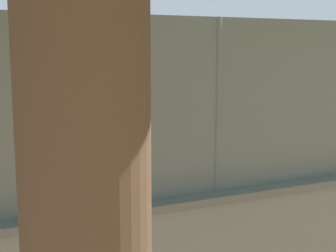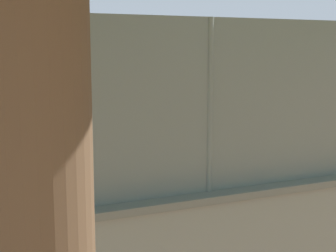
{
  "view_description": "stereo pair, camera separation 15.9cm",
  "coord_description": "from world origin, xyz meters",
  "px_view_note": "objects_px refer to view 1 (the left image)",
  "views": [
    {
      "loc": [
        1.53,
        15.67,
        2.86
      ],
      "look_at": [
        -3.07,
        5.99,
        1.19
      ],
      "focal_mm": 52.4,
      "sensor_mm": 36.0,
      "label": 1
    },
    {
      "loc": [
        1.39,
        15.73,
        2.86
      ],
      "look_at": [
        -3.07,
        5.99,
        1.19
      ],
      "focal_mm": 52.4,
      "sensor_mm": 36.0,
      "label": 2
    }
  ],
  "objects_px": {
    "player_crossing_court": "(23,106)",
    "player_near_wall_returning": "(228,132)",
    "player_baseline_waiting": "(127,113)",
    "sports_ball": "(27,144)"
  },
  "relations": [
    {
      "from": "sports_ball",
      "to": "player_crossing_court",
      "type": "bearing_deg",
      "value": -97.69
    },
    {
      "from": "player_near_wall_returning",
      "to": "player_baseline_waiting",
      "type": "bearing_deg",
      "value": -77.24
    },
    {
      "from": "player_baseline_waiting",
      "to": "player_crossing_court",
      "type": "bearing_deg",
      "value": -44.07
    },
    {
      "from": "player_baseline_waiting",
      "to": "sports_ball",
      "type": "xyz_separation_m",
      "value": [
        3.04,
        -0.29,
        -0.8
      ]
    },
    {
      "from": "player_crossing_court",
      "to": "player_baseline_waiting",
      "type": "relative_size",
      "value": 1.08
    },
    {
      "from": "player_crossing_court",
      "to": "sports_ball",
      "type": "distance_m",
      "value": 2.52
    },
    {
      "from": "player_baseline_waiting",
      "to": "player_near_wall_returning",
      "type": "distance_m",
      "value": 4.44
    },
    {
      "from": "player_crossing_court",
      "to": "player_near_wall_returning",
      "type": "relative_size",
      "value": 1.1
    },
    {
      "from": "player_crossing_court",
      "to": "sports_ball",
      "type": "xyz_separation_m",
      "value": [
        0.32,
        2.35,
        -0.88
      ]
    },
    {
      "from": "player_crossing_court",
      "to": "player_near_wall_returning",
      "type": "distance_m",
      "value": 7.89
    }
  ]
}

